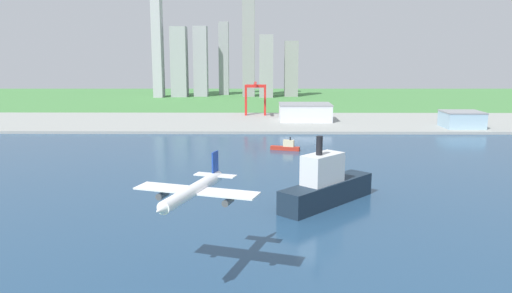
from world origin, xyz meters
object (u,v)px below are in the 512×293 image
object	(u,v)px
airplane_landing	(193,191)
cargo_ship	(326,186)
warehouse_annex	(462,119)
tugboat_small	(286,147)
port_crane_red	(255,91)
warehouse_main	(305,112)

from	to	relation	value
airplane_landing	cargo_ship	world-z (taller)	airplane_landing
warehouse_annex	tugboat_small	bearing A→B (deg)	-148.97
port_crane_red	airplane_landing	bearing A→B (deg)	-92.05
tugboat_small	warehouse_annex	size ratio (longest dim) A/B	0.63
airplane_landing	warehouse_annex	bearing A→B (deg)	57.06
port_crane_red	warehouse_annex	distance (m)	212.41
airplane_landing	port_crane_red	xyz separation A→B (m)	(14.63, 408.12, -1.21)
cargo_ship	warehouse_main	xyz separation A→B (m)	(14.39, 280.48, 2.03)
airplane_landing	port_crane_red	size ratio (longest dim) A/B	0.88
tugboat_small	warehouse_annex	xyz separation A→B (m)	(167.01, 100.48, 7.14)
tugboat_small	warehouse_main	xyz separation A→B (m)	(26.17, 146.30, 8.29)
tugboat_small	warehouse_main	bearing A→B (deg)	79.86
tugboat_small	airplane_landing	bearing A→B (deg)	-100.20
airplane_landing	warehouse_main	bearing A→B (deg)	79.82
cargo_ship	port_crane_red	bearing A→B (deg)	96.39
tugboat_small	warehouse_annex	bearing A→B (deg)	31.03
port_crane_red	warehouse_annex	world-z (taller)	port_crane_red
port_crane_red	tugboat_small	bearing A→B (deg)	-82.65
warehouse_annex	airplane_landing	bearing A→B (deg)	-122.94
cargo_ship	warehouse_annex	size ratio (longest dim) A/B	1.47
port_crane_red	warehouse_main	world-z (taller)	port_crane_red
airplane_landing	cargo_ship	bearing A→B (deg)	58.64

